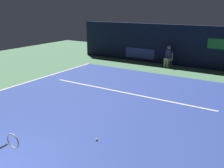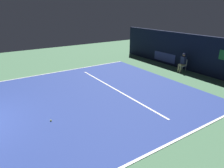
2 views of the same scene
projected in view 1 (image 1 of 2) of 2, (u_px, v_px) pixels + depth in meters
ground_plane at (98, 109)px, 9.64m from camera, size 29.28×29.28×0.00m
court_surface at (98, 108)px, 9.64m from camera, size 10.12×12.12×0.01m
line_sideline_right at (12, 87)px, 12.19m from camera, size 0.10×12.12×0.01m
line_service at (125, 93)px, 11.35m from camera, size 7.89×0.10×0.01m
back_wall at (176, 45)px, 16.39m from camera, size 14.28×0.33×2.60m
line_judge_on_chair at (168, 56)px, 16.05m from camera, size 0.47×0.55×1.32m
tennis_ball at (97, 139)px, 7.32m from camera, size 0.07×0.07×0.07m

